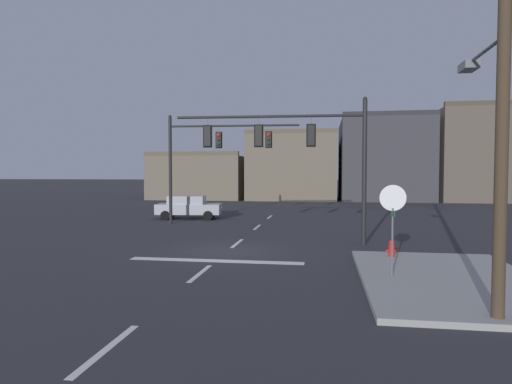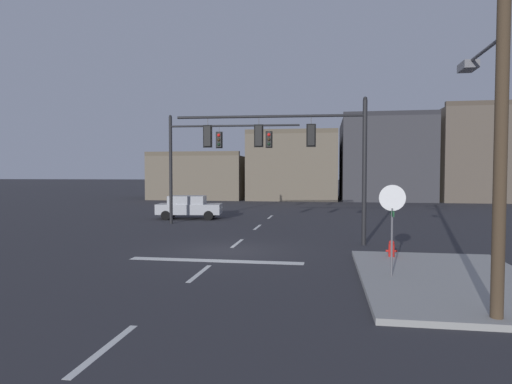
# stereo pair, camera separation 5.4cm
# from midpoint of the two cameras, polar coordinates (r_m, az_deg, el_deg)

# --- Properties ---
(ground_plane) EXTENTS (400.00, 400.00, 0.00)m
(ground_plane) POSITION_cam_midpoint_polar(r_m,az_deg,el_deg) (17.90, -3.82, -7.73)
(ground_plane) COLOR #2B2B30
(sidewalk_near_corner) EXTENTS (5.00, 8.00, 0.15)m
(sidewalk_near_corner) POSITION_cam_midpoint_polar(r_m,az_deg,el_deg) (14.02, 23.86, -10.48)
(sidewalk_near_corner) COLOR gray
(sidewalk_near_corner) RESTS_ON ground
(stop_bar_paint) EXTENTS (6.40, 0.50, 0.01)m
(stop_bar_paint) POSITION_cam_midpoint_polar(r_m,az_deg,el_deg) (15.99, -5.41, -8.95)
(stop_bar_paint) COLOR silver
(stop_bar_paint) RESTS_ON ground
(lane_centreline) EXTENTS (0.16, 26.40, 0.01)m
(lane_centreline) POSITION_cam_midpoint_polar(r_m,az_deg,el_deg) (19.83, -2.55, -6.72)
(lane_centreline) COLOR silver
(lane_centreline) RESTS_ON ground
(signal_mast_near_side) EXTENTS (8.48, 0.59, 6.51)m
(signal_mast_near_side) POSITION_cam_midpoint_polar(r_m,az_deg,el_deg) (19.52, 5.72, 6.05)
(signal_mast_near_side) COLOR black
(signal_mast_near_side) RESTS_ON ground
(signal_mast_far_side) EXTENTS (8.11, 0.55, 6.80)m
(signal_mast_far_side) POSITION_cam_midpoint_polar(r_m,az_deg,el_deg) (27.17, -6.42, 5.37)
(signal_mast_far_side) COLOR black
(signal_mast_far_side) RESTS_ON ground
(stop_sign) EXTENTS (0.76, 0.64, 2.83)m
(stop_sign) POSITION_cam_midpoint_polar(r_m,az_deg,el_deg) (13.29, 17.36, -2.05)
(stop_sign) COLOR #56565B
(stop_sign) RESTS_ON ground
(car_lot_nearside) EXTENTS (4.61, 2.34, 1.61)m
(car_lot_nearside) POSITION_cam_midpoint_polar(r_m,az_deg,el_deg) (30.58, -8.90, -1.90)
(car_lot_nearside) COLOR #9EA0A5
(car_lot_nearside) RESTS_ON ground
(utility_pole) EXTENTS (2.20, 2.64, 9.78)m
(utility_pole) POSITION_cam_midpoint_polar(r_m,az_deg,el_deg) (10.63, 29.26, 13.57)
(utility_pole) COLOR #423323
(utility_pole) RESTS_ON ground
(fire_hydrant) EXTENTS (0.40, 0.30, 0.75)m
(fire_hydrant) POSITION_cam_midpoint_polar(r_m,az_deg,el_deg) (16.65, 17.25, -7.46)
(fire_hydrant) COLOR red
(fire_hydrant) RESTS_ON ground
(building_row) EXTENTS (41.63, 12.86, 10.76)m
(building_row) POSITION_cam_midpoint_polar(r_m,az_deg,el_deg) (54.59, 11.74, 3.53)
(building_row) COLOR #665B4C
(building_row) RESTS_ON ground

